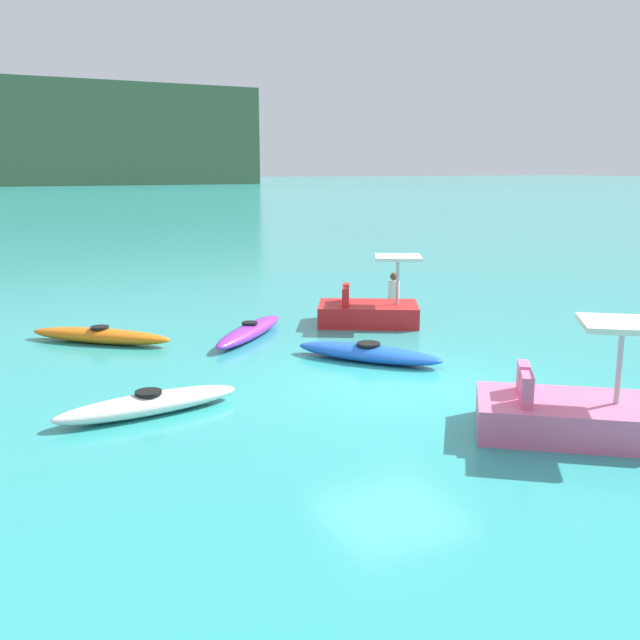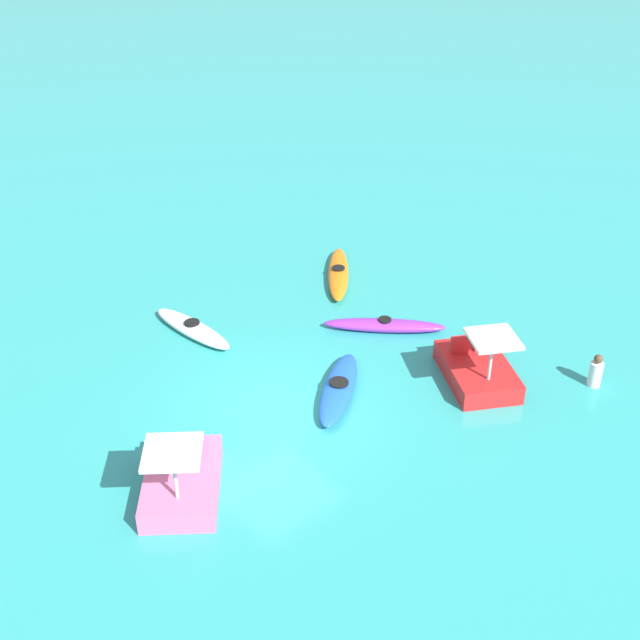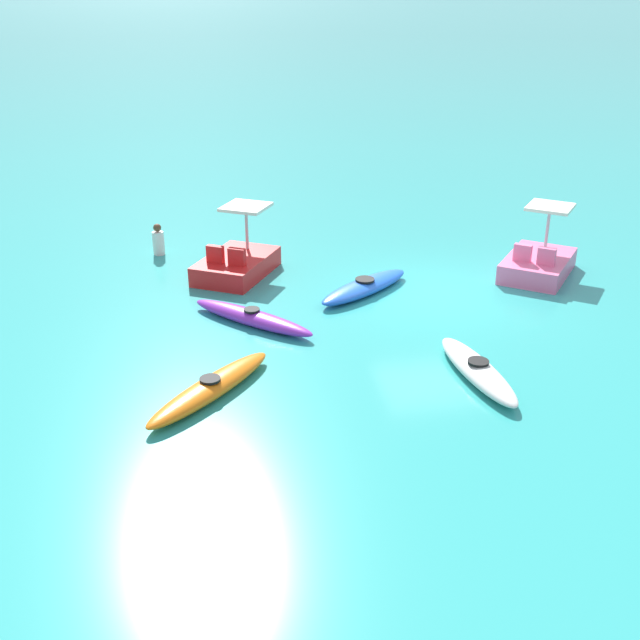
% 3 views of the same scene
% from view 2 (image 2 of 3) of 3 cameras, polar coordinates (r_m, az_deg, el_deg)
% --- Properties ---
extents(ground_plane, '(600.00, 600.00, 0.00)m').
position_cam_2_polar(ground_plane, '(19.29, -3.15, -6.43)').
color(ground_plane, teal).
extents(kayak_white, '(3.00, 0.97, 0.37)m').
position_cam_2_polar(kayak_white, '(22.31, -8.88, -0.58)').
color(kayak_white, white).
rests_on(kayak_white, ground_plane).
extents(kayak_orange, '(2.90, 2.70, 0.37)m').
position_cam_2_polar(kayak_orange, '(24.81, 1.29, 3.27)').
color(kayak_orange, orange).
rests_on(kayak_orange, ground_plane).
extents(kayak_purple, '(2.71, 2.74, 0.37)m').
position_cam_2_polar(kayak_purple, '(22.25, 4.52, -0.37)').
color(kayak_purple, purple).
rests_on(kayak_purple, ground_plane).
extents(kayak_blue, '(2.44, 2.85, 0.37)m').
position_cam_2_polar(kayak_blue, '(19.74, 1.32, -4.80)').
color(kayak_blue, blue).
rests_on(kayak_blue, ground_plane).
extents(pedal_boat_pink, '(2.82, 2.65, 1.68)m').
position_cam_2_polar(pedal_boat_pink, '(17.21, -9.62, -10.93)').
color(pedal_boat_pink, pink).
rests_on(pedal_boat_pink, ground_plane).
extents(pedal_boat_red, '(2.83, 2.50, 1.68)m').
position_cam_2_polar(pedal_boat_red, '(20.49, 10.94, -3.36)').
color(pedal_boat_red, red).
rests_on(pedal_boat_red, ground_plane).
extents(person_near_shore, '(0.39, 0.39, 0.88)m').
position_cam_2_polar(person_near_shore, '(21.02, 18.67, -3.46)').
color(person_near_shore, silver).
rests_on(person_near_shore, ground_plane).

